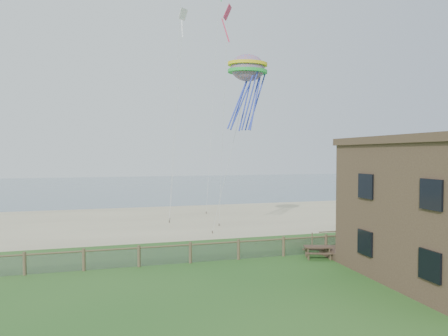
# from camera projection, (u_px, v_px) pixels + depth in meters

# --- Properties ---
(ground) EXTENTS (160.00, 160.00, 0.00)m
(ground) POSITION_uv_depth(u_px,v_px,m) (277.00, 292.00, 18.75)
(ground) COLOR #22551D
(ground) RESTS_ON ground
(sand_beach) EXTENTS (72.00, 20.00, 0.02)m
(sand_beach) POSITION_uv_depth(u_px,v_px,m) (191.00, 219.00, 39.94)
(sand_beach) COLOR tan
(sand_beach) RESTS_ON ground
(ocean) EXTENTS (160.00, 68.00, 0.02)m
(ocean) POSITION_uv_depth(u_px,v_px,m) (151.00, 185.00, 82.34)
(ocean) COLOR slate
(ocean) RESTS_ON ground
(chainlink_fence) EXTENTS (36.20, 0.20, 1.25)m
(chainlink_fence) POSITION_uv_depth(u_px,v_px,m) (238.00, 251.00, 24.51)
(chainlink_fence) COLOR #4D402B
(chainlink_fence) RESTS_ON ground
(motel_deck) EXTENTS (15.00, 2.00, 0.50)m
(motel_deck) POSITION_uv_depth(u_px,v_px,m) (426.00, 246.00, 27.00)
(motel_deck) COLOR brown
(motel_deck) RESTS_ON ground
(picnic_table) EXTENTS (2.00, 1.72, 0.72)m
(picnic_table) POSITION_uv_depth(u_px,v_px,m) (318.00, 252.00, 24.84)
(picnic_table) COLOR brown
(picnic_table) RESTS_ON ground
(octopus_kite) EXTENTS (3.09, 2.21, 6.28)m
(octopus_kite) POSITION_uv_depth(u_px,v_px,m) (248.00, 90.00, 29.80)
(octopus_kite) COLOR #FF6128
(kite_white) EXTENTS (1.67, 1.78, 2.14)m
(kite_white) POSITION_uv_depth(u_px,v_px,m) (183.00, 20.00, 34.77)
(kite_white) COLOR white
(kite_red) EXTENTS (2.06, 1.82, 2.66)m
(kite_red) POSITION_uv_depth(u_px,v_px,m) (227.00, 22.00, 31.40)
(kite_red) COLOR #DA2649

